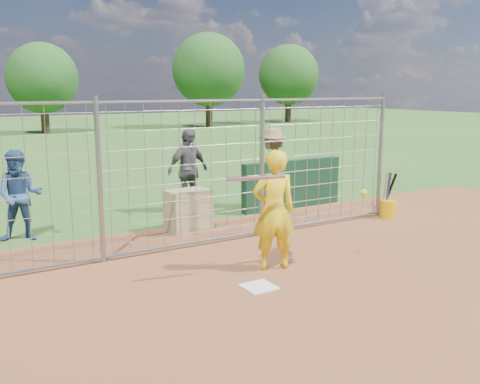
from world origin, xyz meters
TOP-DOWN VIEW (x-y plane):
  - ground at (0.00, 0.00)m, footprint 100.00×100.00m
  - infield_dirt at (0.00, -3.00)m, footprint 18.00×18.00m
  - home_plate at (0.00, -0.20)m, footprint 0.43×0.43m
  - dugout_wall at (3.40, 3.60)m, footprint 2.60×0.20m
  - batter at (0.62, 0.35)m, footprint 0.76×0.61m
  - bystander_a at (-2.36, 3.97)m, footprint 0.95×0.83m
  - bystander_b at (1.22, 4.52)m, footprint 1.16×0.71m
  - bystander_c at (3.09, 3.95)m, footprint 1.37×1.19m
  - equipment_bin at (0.48, 3.01)m, footprint 0.83×0.59m
  - equipment_in_play at (0.57, 0.03)m, footprint 2.25×0.45m
  - bucket_with_bats at (4.55, 1.76)m, footprint 0.34×0.38m
  - backstop_fence at (0.00, 2.00)m, footprint 9.08×0.08m
  - tree_line at (3.13, 28.13)m, footprint 44.66×6.72m

SIDE VIEW (x-z plane):
  - ground at x=0.00m, z-range 0.00..0.00m
  - infield_dirt at x=0.00m, z-range 0.01..0.01m
  - home_plate at x=0.00m, z-range 0.00..0.02m
  - bucket_with_bats at x=4.55m, z-range -0.24..0.73m
  - equipment_bin at x=0.48m, z-range 0.00..0.80m
  - dugout_wall at x=3.40m, z-range 0.00..1.10m
  - bystander_a at x=-2.36m, z-range 0.00..1.64m
  - batter at x=0.62m, z-range 0.00..1.83m
  - bystander_c at x=3.09m, z-range 0.00..1.84m
  - bystander_b at x=1.22m, z-range 0.00..1.85m
  - backstop_fence at x=0.00m, z-range -0.04..2.56m
  - equipment_in_play at x=0.57m, z-range 1.19..1.61m
  - tree_line at x=3.13m, z-range 0.47..6.95m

